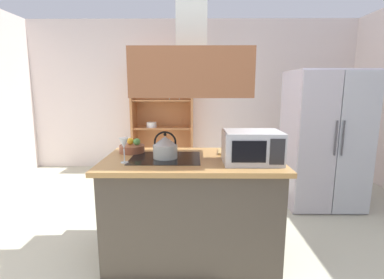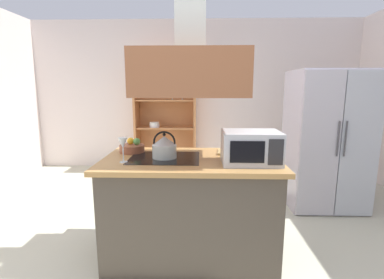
{
  "view_description": "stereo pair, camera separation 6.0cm",
  "coord_description": "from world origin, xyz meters",
  "px_view_note": "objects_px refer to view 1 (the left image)",
  "views": [
    {
      "loc": [
        0.06,
        -2.29,
        1.5
      ],
      "look_at": [
        0.04,
        0.42,
        1.0
      ],
      "focal_mm": 26.22,
      "sensor_mm": 36.0,
      "label": 1
    },
    {
      "loc": [
        0.12,
        -2.29,
        1.5
      ],
      "look_at": [
        0.04,
        0.42,
        1.0
      ],
      "focal_mm": 26.22,
      "sensor_mm": 36.0,
      "label": 2
    }
  ],
  "objects_px": {
    "refrigerator": "(323,139)",
    "wine_glass_on_counter": "(124,144)",
    "kettle": "(165,147)",
    "cutting_board": "(236,152)",
    "dish_cabinet": "(163,123)",
    "microwave": "(252,147)",
    "fruit_bowl": "(132,148)"
  },
  "relations": [
    {
      "from": "refrigerator",
      "to": "wine_glass_on_counter",
      "type": "bearing_deg",
      "value": -149.42
    },
    {
      "from": "kettle",
      "to": "cutting_board",
      "type": "xyz_separation_m",
      "value": [
        0.65,
        0.21,
        -0.09
      ]
    },
    {
      "from": "dish_cabinet",
      "to": "microwave",
      "type": "relative_size",
      "value": 4.28
    },
    {
      "from": "cutting_board",
      "to": "microwave",
      "type": "distance_m",
      "value": 0.38
    },
    {
      "from": "kettle",
      "to": "wine_glass_on_counter",
      "type": "xyz_separation_m",
      "value": [
        -0.32,
        -0.15,
        0.05
      ]
    },
    {
      "from": "microwave",
      "to": "cutting_board",
      "type": "bearing_deg",
      "value": 101.43
    },
    {
      "from": "dish_cabinet",
      "to": "refrigerator",
      "type": "bearing_deg",
      "value": -35.22
    },
    {
      "from": "dish_cabinet",
      "to": "wine_glass_on_counter",
      "type": "xyz_separation_m",
      "value": [
        0.01,
        -2.87,
        0.18
      ]
    },
    {
      "from": "dish_cabinet",
      "to": "fruit_bowl",
      "type": "bearing_deg",
      "value": -90.26
    },
    {
      "from": "microwave",
      "to": "wine_glass_on_counter",
      "type": "relative_size",
      "value": 2.23
    },
    {
      "from": "refrigerator",
      "to": "microwave",
      "type": "height_order",
      "value": "refrigerator"
    },
    {
      "from": "microwave",
      "to": "fruit_bowl",
      "type": "height_order",
      "value": "microwave"
    },
    {
      "from": "cutting_board",
      "to": "wine_glass_on_counter",
      "type": "xyz_separation_m",
      "value": [
        -0.96,
        -0.36,
        0.14
      ]
    },
    {
      "from": "wine_glass_on_counter",
      "to": "fruit_bowl",
      "type": "height_order",
      "value": "wine_glass_on_counter"
    },
    {
      "from": "kettle",
      "to": "fruit_bowl",
      "type": "height_order",
      "value": "kettle"
    },
    {
      "from": "dish_cabinet",
      "to": "fruit_bowl",
      "type": "relative_size",
      "value": 8.39
    },
    {
      "from": "kettle",
      "to": "fruit_bowl",
      "type": "distance_m",
      "value": 0.4
    },
    {
      "from": "refrigerator",
      "to": "fruit_bowl",
      "type": "bearing_deg",
      "value": -157.28
    },
    {
      "from": "kettle",
      "to": "fruit_bowl",
      "type": "relative_size",
      "value": 1.0
    },
    {
      "from": "cutting_board",
      "to": "fruit_bowl",
      "type": "relative_size",
      "value": 1.45
    },
    {
      "from": "refrigerator",
      "to": "dish_cabinet",
      "type": "xyz_separation_m",
      "value": [
        -2.21,
        1.56,
        0.02
      ]
    },
    {
      "from": "refrigerator",
      "to": "dish_cabinet",
      "type": "relative_size",
      "value": 0.87
    },
    {
      "from": "dish_cabinet",
      "to": "wine_glass_on_counter",
      "type": "bearing_deg",
      "value": -89.86
    },
    {
      "from": "cutting_board",
      "to": "microwave",
      "type": "relative_size",
      "value": 0.74
    },
    {
      "from": "microwave",
      "to": "fruit_bowl",
      "type": "relative_size",
      "value": 1.96
    },
    {
      "from": "cutting_board",
      "to": "wine_glass_on_counter",
      "type": "distance_m",
      "value": 1.04
    },
    {
      "from": "dish_cabinet",
      "to": "wine_glass_on_counter",
      "type": "relative_size",
      "value": 9.56
    },
    {
      "from": "dish_cabinet",
      "to": "kettle",
      "type": "distance_m",
      "value": 2.73
    },
    {
      "from": "refrigerator",
      "to": "microwave",
      "type": "relative_size",
      "value": 3.72
    },
    {
      "from": "kettle",
      "to": "wine_glass_on_counter",
      "type": "distance_m",
      "value": 0.36
    },
    {
      "from": "cutting_board",
      "to": "microwave",
      "type": "xyz_separation_m",
      "value": [
        0.07,
        -0.35,
        0.12
      ]
    },
    {
      "from": "refrigerator",
      "to": "wine_glass_on_counter",
      "type": "height_order",
      "value": "refrigerator"
    }
  ]
}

